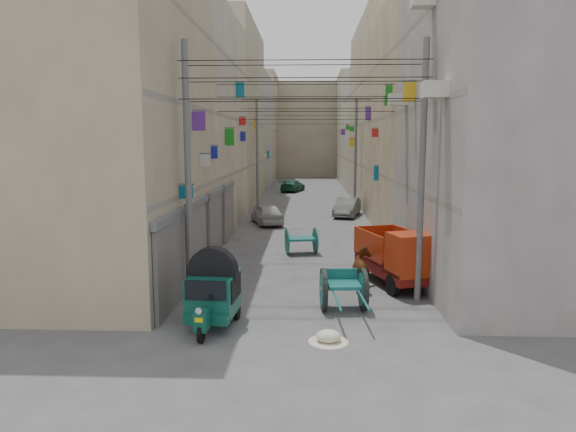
{
  "coord_description": "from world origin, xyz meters",
  "views": [
    {
      "loc": [
        0.12,
        -9.81,
        4.98
      ],
      "look_at": [
        -0.51,
        6.5,
        2.59
      ],
      "focal_mm": 32.0,
      "sensor_mm": 36.0,
      "label": 1
    }
  ],
  "objects_px": {
    "tonga_cart": "(343,289)",
    "feed_sack": "(328,336)",
    "second_cart": "(301,240)",
    "distant_car_white": "(267,214)",
    "distant_car_grey": "(347,207)",
    "distant_car_green": "(293,186)",
    "auto_rickshaw": "(213,291)",
    "horse": "(364,270)",
    "mini_truck": "(402,260)"
  },
  "relations": [
    {
      "from": "distant_car_green",
      "to": "feed_sack",
      "type": "bearing_deg",
      "value": 108.83
    },
    {
      "from": "tonga_cart",
      "to": "distant_car_green",
      "type": "xyz_separation_m",
      "value": [
        -2.58,
        36.1,
        -0.07
      ]
    },
    {
      "from": "auto_rickshaw",
      "to": "distant_car_white",
      "type": "xyz_separation_m",
      "value": [
        0.09,
        17.22,
        -0.35
      ]
    },
    {
      "from": "auto_rickshaw",
      "to": "feed_sack",
      "type": "bearing_deg",
      "value": -14.39
    },
    {
      "from": "tonga_cart",
      "to": "distant_car_white",
      "type": "height_order",
      "value": "tonga_cart"
    },
    {
      "from": "horse",
      "to": "distant_car_grey",
      "type": "relative_size",
      "value": 0.44
    },
    {
      "from": "distant_car_white",
      "to": "distant_car_grey",
      "type": "distance_m",
      "value": 6.17
    },
    {
      "from": "feed_sack",
      "to": "distant_car_white",
      "type": "relative_size",
      "value": 0.17
    },
    {
      "from": "distant_car_green",
      "to": "tonga_cart",
      "type": "bearing_deg",
      "value": 109.88
    },
    {
      "from": "horse",
      "to": "distant_car_grey",
      "type": "height_order",
      "value": "horse"
    },
    {
      "from": "mini_truck",
      "to": "distant_car_green",
      "type": "bearing_deg",
      "value": 80.26
    },
    {
      "from": "tonga_cart",
      "to": "distant_car_green",
      "type": "bearing_deg",
      "value": 90.02
    },
    {
      "from": "second_cart",
      "to": "distant_car_white",
      "type": "relative_size",
      "value": 0.42
    },
    {
      "from": "horse",
      "to": "distant_car_white",
      "type": "bearing_deg",
      "value": -76.71
    },
    {
      "from": "distant_car_grey",
      "to": "mini_truck",
      "type": "bearing_deg",
      "value": -73.82
    },
    {
      "from": "auto_rickshaw",
      "to": "feed_sack",
      "type": "xyz_separation_m",
      "value": [
        3.07,
        -1.04,
        -0.82
      ]
    },
    {
      "from": "auto_rickshaw",
      "to": "second_cart",
      "type": "bearing_deg",
      "value": 80.33
    },
    {
      "from": "tonga_cart",
      "to": "mini_truck",
      "type": "relative_size",
      "value": 0.73
    },
    {
      "from": "distant_car_white",
      "to": "distant_car_green",
      "type": "relative_size",
      "value": 0.91
    },
    {
      "from": "distant_car_white",
      "to": "feed_sack",
      "type": "bearing_deg",
      "value": 82.56
    },
    {
      "from": "auto_rickshaw",
      "to": "tonga_cart",
      "type": "bearing_deg",
      "value": 26.12
    },
    {
      "from": "horse",
      "to": "mini_truck",
      "type": "bearing_deg",
      "value": -168.86
    },
    {
      "from": "second_cart",
      "to": "distant_car_white",
      "type": "xyz_separation_m",
      "value": [
        -2.17,
        8.16,
        -0.01
      ]
    },
    {
      "from": "horse",
      "to": "distant_car_green",
      "type": "relative_size",
      "value": 0.41
    },
    {
      "from": "distant_car_green",
      "to": "mini_truck",
      "type": "bearing_deg",
      "value": 113.76
    },
    {
      "from": "mini_truck",
      "to": "distant_car_grey",
      "type": "bearing_deg",
      "value": 74.22
    },
    {
      "from": "tonga_cart",
      "to": "feed_sack",
      "type": "height_order",
      "value": "tonga_cart"
    },
    {
      "from": "second_cart",
      "to": "distant_car_grey",
      "type": "xyz_separation_m",
      "value": [
        2.91,
        11.66,
        -0.01
      ]
    },
    {
      "from": "tonga_cart",
      "to": "distant_car_grey",
      "type": "xyz_separation_m",
      "value": [
        1.57,
        19.28,
        -0.04
      ]
    },
    {
      "from": "feed_sack",
      "to": "distant_car_white",
      "type": "distance_m",
      "value": 18.51
    },
    {
      "from": "distant_car_green",
      "to": "distant_car_white",
      "type": "bearing_deg",
      "value": 103.15
    },
    {
      "from": "tonga_cart",
      "to": "second_cart",
      "type": "height_order",
      "value": "tonga_cart"
    },
    {
      "from": "feed_sack",
      "to": "distant_car_grey",
      "type": "xyz_separation_m",
      "value": [
        2.1,
        21.76,
        0.47
      ]
    },
    {
      "from": "distant_car_green",
      "to": "horse",
      "type": "bearing_deg",
      "value": 111.52
    },
    {
      "from": "auto_rickshaw",
      "to": "distant_car_grey",
      "type": "bearing_deg",
      "value": 80.31
    },
    {
      "from": "feed_sack",
      "to": "distant_car_green",
      "type": "distance_m",
      "value": 38.64
    },
    {
      "from": "second_cart",
      "to": "mini_truck",
      "type": "bearing_deg",
      "value": -66.49
    },
    {
      "from": "tonga_cart",
      "to": "distant_car_green",
      "type": "relative_size",
      "value": 0.71
    },
    {
      "from": "distant_car_grey",
      "to": "distant_car_green",
      "type": "distance_m",
      "value": 17.33
    },
    {
      "from": "distant_car_grey",
      "to": "distant_car_green",
      "type": "relative_size",
      "value": 0.93
    },
    {
      "from": "second_cart",
      "to": "distant_car_grey",
      "type": "distance_m",
      "value": 12.01
    },
    {
      "from": "mini_truck",
      "to": "distant_car_white",
      "type": "bearing_deg",
      "value": 95.24
    },
    {
      "from": "tonga_cart",
      "to": "distant_car_grey",
      "type": "distance_m",
      "value": 19.34
    },
    {
      "from": "feed_sack",
      "to": "distant_car_green",
      "type": "height_order",
      "value": "distant_car_green"
    },
    {
      "from": "auto_rickshaw",
      "to": "feed_sack",
      "type": "distance_m",
      "value": 3.35
    },
    {
      "from": "distant_car_grey",
      "to": "horse",
      "type": "bearing_deg",
      "value": -78.2
    },
    {
      "from": "second_cart",
      "to": "tonga_cart",
      "type": "bearing_deg",
      "value": -90.38
    },
    {
      "from": "feed_sack",
      "to": "distant_car_white",
      "type": "bearing_deg",
      "value": 99.27
    },
    {
      "from": "tonga_cart",
      "to": "feed_sack",
      "type": "xyz_separation_m",
      "value": [
        -0.53,
        -2.48,
        -0.5
      ]
    },
    {
      "from": "mini_truck",
      "to": "horse",
      "type": "xyz_separation_m",
      "value": [
        -1.3,
        -0.36,
        -0.28
      ]
    }
  ]
}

